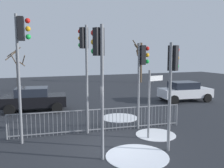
# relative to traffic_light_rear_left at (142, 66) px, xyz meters

# --- Properties ---
(ground_plane) EXTENTS (60.00, 60.00, 0.00)m
(ground_plane) POSITION_rel_traffic_light_rear_left_xyz_m (-2.01, -1.67, -2.97)
(ground_plane) COLOR #26282D
(traffic_light_rear_left) EXTENTS (0.57, 0.33, 4.05)m
(traffic_light_rear_left) POSITION_rel_traffic_light_rear_left_xyz_m (0.00, 0.00, 0.00)
(traffic_light_rear_left) COLOR slate
(traffic_light_rear_left) RESTS_ON ground
(traffic_light_mid_right) EXTENTS (0.52, 0.41, 3.96)m
(traffic_light_mid_right) POSITION_rel_traffic_light_rear_left_xyz_m (-0.17, -2.70, -0.07)
(traffic_light_mid_right) COLOR slate
(traffic_light_mid_right) RESTS_ON ground
(traffic_light_foreground_left) EXTENTS (0.57, 0.35, 5.05)m
(traffic_light_foreground_left) POSITION_rel_traffic_light_rear_left_xyz_m (-5.24, -0.12, 0.72)
(traffic_light_foreground_left) COLOR slate
(traffic_light_foreground_left) RESTS_ON ground
(traffic_light_mid_left) EXTENTS (0.38, 0.54, 4.50)m
(traffic_light_mid_left) POSITION_rel_traffic_light_rear_left_xyz_m (-2.86, -2.48, 0.33)
(traffic_light_mid_left) COLOR slate
(traffic_light_mid_left) RESTS_ON ground
(traffic_light_rear_right) EXTENTS (0.40, 0.53, 4.79)m
(traffic_light_rear_right) POSITION_rel_traffic_light_rear_left_xyz_m (-2.65, 0.32, 0.53)
(traffic_light_rear_right) COLOR slate
(traffic_light_rear_right) RESTS_ON ground
(direction_sign_post) EXTENTS (0.78, 0.22, 2.89)m
(direction_sign_post) POSITION_rel_traffic_light_rear_left_xyz_m (-0.28, -1.34, -1.34)
(direction_sign_post) COLOR slate
(direction_sign_post) RESTS_ON ground
(pedestrian_guard_railing) EXTENTS (7.93, 0.81, 1.07)m
(pedestrian_guard_railing) POSITION_rel_traffic_light_rear_left_xyz_m (-2.02, 0.20, -2.41)
(pedestrian_guard_railing) COLOR slate
(pedestrian_guard_railing) RESTS_ON ground
(car_white_far) EXTENTS (3.95, 2.25, 1.47)m
(car_white_far) POSITION_rel_traffic_light_rear_left_xyz_m (6.15, 4.84, -2.20)
(car_white_far) COLOR silver
(car_white_far) RESTS_ON ground
(car_black_trailing) EXTENTS (3.99, 2.34, 1.47)m
(car_black_trailing) POSITION_rel_traffic_light_rear_left_xyz_m (-4.61, 5.53, -2.20)
(car_black_trailing) COLOR black
(car_black_trailing) RESTS_ON ground
(bare_tree_left) EXTENTS (1.77, 1.74, 4.20)m
(bare_tree_left) POSITION_rel_traffic_light_rear_left_xyz_m (-5.63, 14.40, -0.80)
(bare_tree_left) COLOR #473828
(bare_tree_left) RESTS_ON ground
(bare_tree_centre) EXTENTS (1.02, 1.51, 5.23)m
(bare_tree_centre) POSITION_rel_traffic_light_rear_left_xyz_m (8.43, 16.62, -0.27)
(bare_tree_centre) COLOR #473828
(bare_tree_centre) RESTS_ON ground
(snow_patch_kerb) EXTENTS (2.22, 2.22, 0.01)m
(snow_patch_kerb) POSITION_rel_traffic_light_rear_left_xyz_m (-1.60, -2.82, -2.96)
(snow_patch_kerb) COLOR white
(snow_patch_kerb) RESTS_ON ground
(snow_patch_island) EXTENTS (1.76, 1.76, 0.01)m
(snow_patch_island) POSITION_rel_traffic_light_rear_left_xyz_m (0.18, -1.07, -2.96)
(snow_patch_island) COLOR white
(snow_patch_island) RESTS_ON ground
(snow_patch_verge) EXTENTS (2.02, 2.02, 0.01)m
(snow_patch_verge) POSITION_rel_traffic_light_rear_left_xyz_m (-0.25, 2.10, -2.96)
(snow_patch_verge) COLOR white
(snow_patch_verge) RESTS_ON ground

